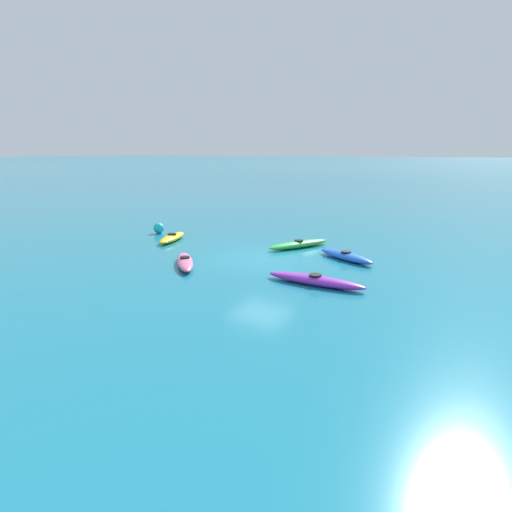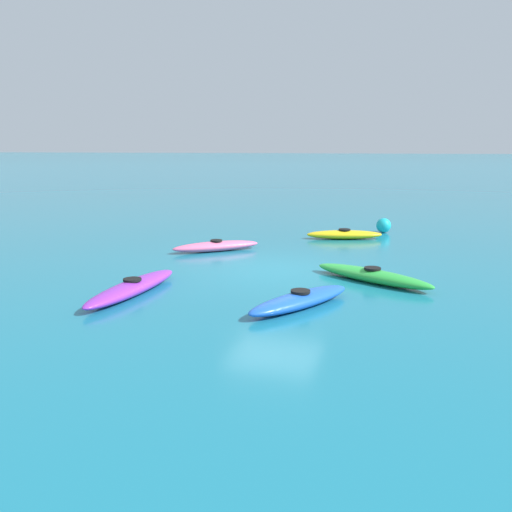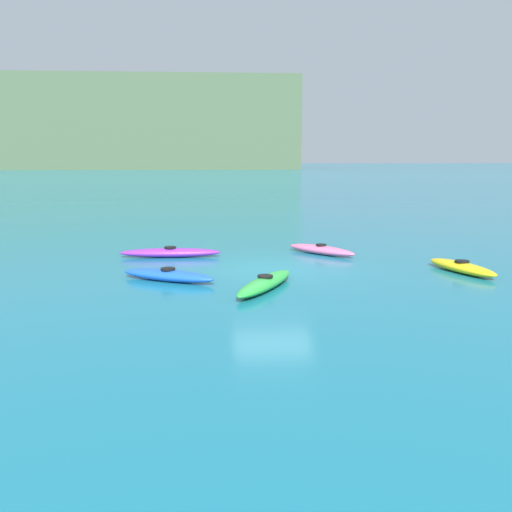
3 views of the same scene
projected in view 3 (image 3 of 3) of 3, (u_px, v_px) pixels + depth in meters
ground_plane at (273, 269)px, 17.53m from camera, size 600.00×600.00×0.00m
headland_cliff at (126, 127)px, 176.56m from camera, size 104.02×56.39×25.69m
kayak_yellow at (462, 267)px, 16.97m from camera, size 1.49×2.81×0.37m
kayak_blue at (168, 275)px, 15.82m from camera, size 2.90×1.92×0.37m
kayak_green at (265, 283)px, 14.86m from camera, size 2.12×3.26×0.37m
kayak_pink at (321, 250)px, 20.16m from camera, size 2.37×2.54×0.37m
kayak_purple at (170, 253)px, 19.58m from camera, size 3.52×0.73×0.37m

